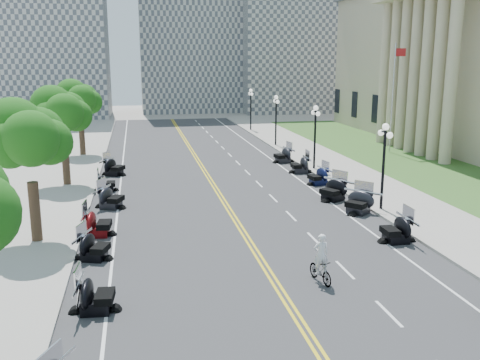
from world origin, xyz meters
TOP-DOWN VIEW (x-y plane):
  - ground at (0.00, 0.00)m, footprint 160.00×160.00m
  - road at (0.00, 10.00)m, footprint 16.00×90.00m
  - centerline_yellow_a at (-0.12, 10.00)m, footprint 0.12×90.00m
  - centerline_yellow_b at (0.12, 10.00)m, footprint 0.12×90.00m
  - edge_line_north at (6.40, 10.00)m, footprint 0.12×90.00m
  - edge_line_south at (-6.40, 10.00)m, footprint 0.12×90.00m
  - lane_dash_4 at (3.20, -8.00)m, footprint 0.12×2.00m
  - lane_dash_5 at (3.20, -4.00)m, footprint 0.12×2.00m
  - lane_dash_6 at (3.20, 0.00)m, footprint 0.12×2.00m
  - lane_dash_7 at (3.20, 4.00)m, footprint 0.12×2.00m
  - lane_dash_8 at (3.20, 8.00)m, footprint 0.12×2.00m
  - lane_dash_9 at (3.20, 12.00)m, footprint 0.12×2.00m
  - lane_dash_10 at (3.20, 16.00)m, footprint 0.12×2.00m
  - lane_dash_11 at (3.20, 20.00)m, footprint 0.12×2.00m
  - lane_dash_12 at (3.20, 24.00)m, footprint 0.12×2.00m
  - lane_dash_13 at (3.20, 28.00)m, footprint 0.12×2.00m
  - lane_dash_14 at (3.20, 32.00)m, footprint 0.12×2.00m
  - lane_dash_15 at (3.20, 36.00)m, footprint 0.12×2.00m
  - lane_dash_16 at (3.20, 40.00)m, footprint 0.12×2.00m
  - lane_dash_17 at (3.20, 44.00)m, footprint 0.12×2.00m
  - lane_dash_18 at (3.20, 48.00)m, footprint 0.12×2.00m
  - lane_dash_19 at (3.20, 52.00)m, footprint 0.12×2.00m
  - sidewalk_north at (10.50, 10.00)m, footprint 5.00×90.00m
  - sidewalk_south at (-10.50, 10.00)m, footprint 5.00×90.00m
  - lawn at (17.50, 18.00)m, footprint 9.00×60.00m
  - distant_block_a at (-18.00, 62.00)m, footprint 18.00×14.00m
  - distant_block_b at (4.00, 68.00)m, footprint 16.00×12.00m
  - distant_block_c at (22.00, 65.00)m, footprint 20.00×14.00m
  - street_lamp_2 at (8.60, 4.00)m, footprint 0.50×1.20m
  - street_lamp_3 at (8.60, 16.00)m, footprint 0.50×1.20m
  - street_lamp_4 at (8.60, 28.00)m, footprint 0.50×1.20m
  - street_lamp_5 at (8.60, 40.00)m, footprint 0.50×1.20m
  - flagpole at (18.00, 22.00)m, footprint 1.10×0.20m
  - tree_2 at (-10.00, 2.00)m, footprint 4.80×4.80m
  - tree_3 at (-10.00, 14.00)m, footprint 4.80×4.80m
  - tree_4 at (-10.00, 26.00)m, footprint 4.80×4.80m
  - motorcycle_n_5 at (6.93, -1.15)m, footprint 2.04×2.04m
  - motorcycle_n_6 at (7.12, 3.81)m, footprint 2.91×2.91m
  - motorcycle_n_7 at (6.73, 6.81)m, footprint 2.89×2.89m
  - motorcycle_n_8 at (7.24, 11.08)m, footprint 2.19×2.19m
  - motorcycle_n_9 at (7.16, 15.10)m, footprint 2.09×2.09m
  - motorcycle_n_10 at (6.99, 19.44)m, footprint 2.33×2.33m
  - motorcycle_s_4 at (-6.75, -5.89)m, footprint 2.10×2.10m
  - motorcycle_s_5 at (-7.17, -0.75)m, footprint 2.37×2.37m
  - motorcycle_s_6 at (-7.22, 2.55)m, footprint 2.21×2.21m
  - motorcycle_s_7 at (-6.78, 7.60)m, footprint 2.67×2.67m
  - motorcycle_s_8 at (-7.24, 11.91)m, footprint 1.83×1.83m
  - motorcycle_s_9 at (-6.92, 16.90)m, footprint 2.78×2.78m
  - bicycle at (1.75, -5.00)m, footprint 0.78×1.68m
  - cyclist_rider at (1.75, -5.00)m, footprint 0.60×0.40m

SIDE VIEW (x-z plane):
  - ground at x=0.00m, z-range 0.00..0.00m
  - road at x=0.00m, z-range 0.00..0.01m
  - centerline_yellow_a at x=-0.12m, z-range 0.01..0.01m
  - centerline_yellow_b at x=0.12m, z-range 0.01..0.01m
  - edge_line_north at x=6.40m, z-range 0.01..0.01m
  - edge_line_south at x=-6.40m, z-range 0.01..0.01m
  - lane_dash_4 at x=3.20m, z-range 0.01..0.01m
  - lane_dash_5 at x=3.20m, z-range 0.01..0.01m
  - lane_dash_6 at x=3.20m, z-range 0.01..0.01m
  - lane_dash_7 at x=3.20m, z-range 0.01..0.01m
  - lane_dash_8 at x=3.20m, z-range 0.01..0.01m
  - lane_dash_9 at x=3.20m, z-range 0.01..0.01m
  - lane_dash_10 at x=3.20m, z-range 0.01..0.01m
  - lane_dash_11 at x=3.20m, z-range 0.01..0.01m
  - lane_dash_12 at x=3.20m, z-range 0.01..0.01m
  - lane_dash_13 at x=3.20m, z-range 0.01..0.01m
  - lane_dash_14 at x=3.20m, z-range 0.01..0.01m
  - lane_dash_15 at x=3.20m, z-range 0.01..0.01m
  - lane_dash_16 at x=3.20m, z-range 0.01..0.01m
  - lane_dash_17 at x=3.20m, z-range 0.01..0.01m
  - lane_dash_18 at x=3.20m, z-range 0.01..0.01m
  - lane_dash_19 at x=3.20m, z-range 0.01..0.01m
  - lawn at x=17.50m, z-range 0.00..0.10m
  - sidewalk_north at x=10.50m, z-range 0.00..0.15m
  - sidewalk_south at x=-10.50m, z-range 0.00..0.15m
  - bicycle at x=1.75m, z-range 0.00..0.97m
  - motorcycle_s_8 at x=-7.24m, z-range 0.00..1.25m
  - motorcycle_s_5 at x=-7.17m, z-range 0.00..1.32m
  - motorcycle_n_8 at x=7.24m, z-range 0.00..1.34m
  - motorcycle_s_4 at x=-6.75m, z-range 0.00..1.36m
  - motorcycle_n_5 at x=6.93m, z-range 0.00..1.41m
  - motorcycle_s_7 at x=-6.78m, z-range 0.00..1.42m
  - motorcycle_n_9 at x=7.16m, z-range 0.00..1.42m
  - motorcycle_s_6 at x=-7.22m, z-range 0.00..1.42m
  - motorcycle_n_10 at x=6.99m, z-range 0.00..1.42m
  - motorcycle_n_6 at x=7.12m, z-range 0.00..1.44m
  - motorcycle_s_9 at x=-6.92m, z-range 0.00..1.45m
  - motorcycle_n_7 at x=6.73m, z-range 0.00..1.48m
  - cyclist_rider at x=1.75m, z-range 0.97..2.63m
  - street_lamp_2 at x=8.60m, z-range 0.15..5.05m
  - street_lamp_3 at x=8.60m, z-range 0.15..5.05m
  - street_lamp_4 at x=8.60m, z-range 0.15..5.05m
  - street_lamp_5 at x=8.60m, z-range 0.15..5.05m
  - tree_2 at x=-10.00m, z-range 0.15..9.35m
  - tree_3 at x=-10.00m, z-range 0.15..9.35m
  - tree_4 at x=-10.00m, z-range 0.15..9.35m
  - flagpole at x=18.00m, z-range 0.00..10.00m
  - distant_block_c at x=22.00m, z-range 0.00..22.00m
  - distant_block_a at x=-18.00m, z-range 0.00..26.00m
  - distant_block_b at x=4.00m, z-range 0.00..30.00m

